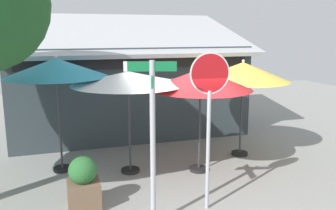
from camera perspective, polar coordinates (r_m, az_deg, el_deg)
The scene contains 9 objects.
ground_plane at distance 7.98m, azimuth 3.39°, elevation -13.33°, with size 28.00×28.00×0.10m, color gray.
cafe_building at distance 12.34m, azimuth -6.74°, elevation 3.23°, with size 7.78×4.61×3.98m.
street_sign_post at distance 5.94m, azimuth -2.52°, elevation -3.66°, with size 0.83×0.78×2.87m.
stop_sign at distance 6.46m, azimuth 6.60°, elevation 0.27°, with size 0.74×0.07×2.97m.
patio_umbrella_teal_left at distance 8.64m, azimuth -17.45°, elevation 5.60°, with size 2.37×2.37×2.79m.
patio_umbrella_ivory_center at distance 8.21m, azimuth -6.34°, elevation 4.19°, with size 2.64×2.64×2.50m.
patio_umbrella_crimson_right at distance 8.28m, azimuth 5.21°, elevation 4.04°, with size 2.41×2.41×2.55m.
patio_umbrella_mustard_far_right at distance 9.58m, azimuth 11.90°, elevation 5.17°, with size 2.44×2.44×2.61m.
sidewalk_planter at distance 7.11m, azimuth -13.38°, elevation -12.17°, with size 0.61×0.61×1.02m.
Camera 1 is at (-2.61, -6.75, 3.31)m, focal length 38.11 mm.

